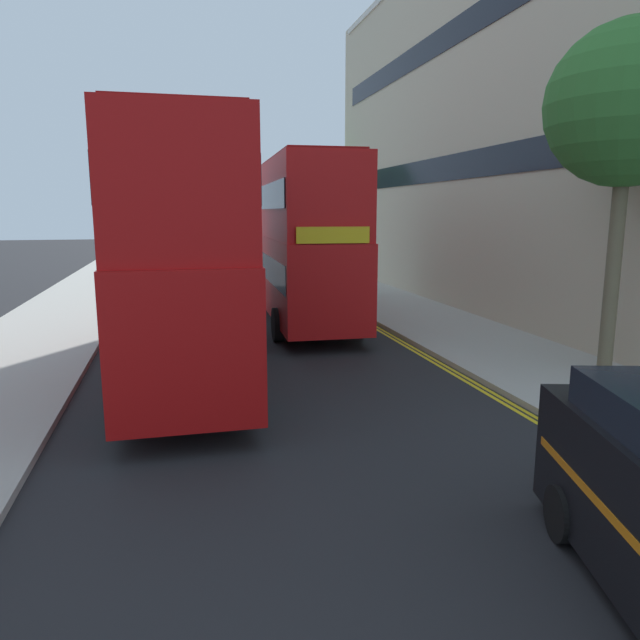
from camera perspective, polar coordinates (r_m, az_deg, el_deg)
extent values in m
cube|color=#ADA89E|center=(18.56, 14.47, -1.70)|extent=(4.00, 80.00, 0.14)
cube|color=#ADA89E|center=(16.96, -28.17, -3.78)|extent=(4.00, 80.00, 0.14)
cube|color=yellow|center=(15.91, 11.16, -3.83)|extent=(0.10, 56.00, 0.01)
cube|color=yellow|center=(15.85, 10.63, -3.87)|extent=(0.10, 56.00, 0.01)
cube|color=#B20F0F|center=(14.49, -13.22, 1.70)|extent=(2.57, 10.82, 2.60)
cube|color=#B20F0F|center=(14.33, -13.66, 11.83)|extent=(2.52, 10.60, 2.50)
cube|color=black|center=(14.45, -13.27, 2.88)|extent=(2.60, 10.39, 0.84)
cube|color=black|center=(14.33, -13.68, 12.23)|extent=(2.59, 10.17, 0.80)
cube|color=yellow|center=(19.71, -13.52, 8.50)|extent=(2.00, 0.07, 0.44)
cube|color=maroon|center=(14.43, -13.89, 16.99)|extent=(2.32, 9.74, 0.10)
cylinder|color=black|center=(18.04, -17.10, -0.72)|extent=(0.31, 1.04, 1.04)
cylinder|color=black|center=(18.04, -9.16, -0.39)|extent=(0.31, 1.04, 1.04)
cylinder|color=black|center=(11.55, -19.10, -7.06)|extent=(0.31, 1.04, 1.04)
cylinder|color=black|center=(11.55, -6.61, -6.53)|extent=(0.31, 1.04, 1.04)
cube|color=red|center=(21.02, -2.01, 4.65)|extent=(2.91, 10.89, 2.60)
cube|color=red|center=(20.91, -2.05, 11.62)|extent=(2.85, 10.67, 2.50)
cube|color=black|center=(20.99, -2.01, 5.47)|extent=(2.92, 10.46, 0.84)
cube|color=black|center=(20.91, -2.06, 11.89)|extent=(2.90, 10.24, 0.80)
cube|color=yellow|center=(15.64, 1.29, 8.32)|extent=(2.00, 0.14, 0.44)
cube|color=maroon|center=(20.98, -2.08, 15.17)|extent=(2.62, 9.80, 0.10)
cylinder|color=black|center=(18.22, 3.66, -0.16)|extent=(0.34, 1.05, 1.04)
cylinder|color=black|center=(17.74, -4.15, -0.46)|extent=(0.34, 1.05, 1.04)
cylinder|color=black|center=(24.66, -0.43, 2.67)|extent=(0.34, 1.05, 1.04)
cylinder|color=black|center=(24.30, -6.23, 2.49)|extent=(0.34, 1.05, 1.04)
cylinder|color=black|center=(7.89, 22.66, -17.14)|extent=(0.39, 0.71, 0.68)
cylinder|color=#2D2D38|center=(26.72, 5.05, 3.34)|extent=(0.22, 0.22, 0.85)
cube|color=silver|center=(26.64, 5.08, 4.84)|extent=(0.34, 0.22, 0.56)
sphere|color=#9E7051|center=(26.60, 5.09, 5.68)|extent=(0.20, 0.20, 0.20)
cylinder|color=#6B6047|center=(37.60, -1.90, 8.09)|extent=(0.41, 0.41, 4.30)
cylinder|color=#6B6047|center=(37.58, -0.86, 12.10)|extent=(0.41, 1.41, 1.04)
cylinder|color=#6B6047|center=(38.23, -1.90, 12.04)|extent=(1.36, 0.43, 1.01)
cylinder|color=#6B6047|center=(37.78, -2.89, 12.05)|extent=(0.77, 1.24, 1.00)
cylinder|color=#6B6047|center=(37.00, -2.38, 12.07)|extent=(1.12, 0.92, 0.98)
cylinder|color=#6B6047|center=(37.02, -1.13, 12.20)|extent=(1.40, 0.87, 1.13)
sphere|color=#33702D|center=(37.60, -1.93, 13.00)|extent=(3.59, 3.59, 3.59)
cylinder|color=#6B6047|center=(14.74, 26.79, 4.48)|extent=(0.32, 0.32, 4.98)
cylinder|color=#6B6047|center=(15.18, 25.05, 16.30)|extent=(1.56, 0.70, 1.19)
cylinder|color=#6B6047|center=(14.29, 27.59, 15.65)|extent=(0.80, 0.80, 0.76)
sphere|color=#33702D|center=(14.86, 27.97, 18.16)|extent=(3.50, 3.50, 3.50)
cube|color=beige|center=(27.97, 21.44, 17.04)|extent=(10.00, 28.00, 14.80)
cube|color=black|center=(26.15, 11.97, 25.32)|extent=(0.04, 24.64, 1.00)
cube|color=black|center=(25.32, 11.53, 14.25)|extent=(0.04, 24.64, 1.00)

